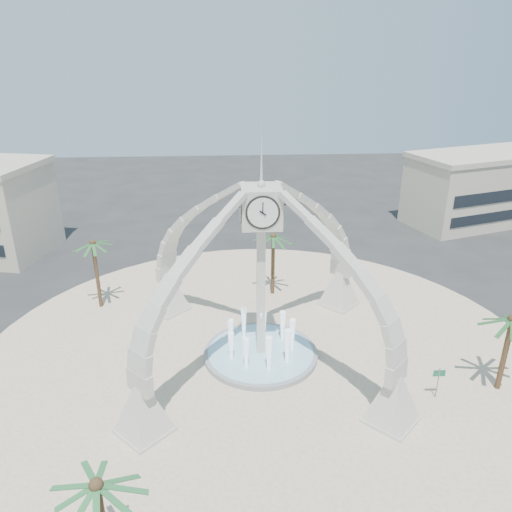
{
  "coord_description": "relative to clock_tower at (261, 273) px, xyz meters",
  "views": [
    {
      "loc": [
        -2.16,
        -29.55,
        20.24
      ],
      "look_at": [
        -0.2,
        2.0,
        6.86
      ],
      "focal_mm": 35.0,
      "sensor_mm": 36.0,
      "label": 1
    }
  ],
  "objects": [
    {
      "name": "ground",
      "position": [
        0.0,
        0.0,
        -6.49
      ],
      "size": [
        140.0,
        140.0,
        0.0
      ],
      "primitive_type": "plane",
      "color": "#282828",
      "rests_on": "ground"
    },
    {
      "name": "plaza",
      "position": [
        0.0,
        0.0,
        -6.46
      ],
      "size": [
        40.0,
        40.0,
        0.06
      ],
      "primitive_type": "cylinder",
      "color": "beige",
      "rests_on": "ground"
    },
    {
      "name": "clock_tower",
      "position": [
        0.0,
        0.0,
        0.0
      ],
      "size": [
        17.94,
        17.94,
        16.3
      ],
      "color": "beige",
      "rests_on": "ground"
    },
    {
      "name": "fountain",
      "position": [
        0.0,
        0.0,
        -6.2
      ],
      "size": [
        8.0,
        8.0,
        3.62
      ],
      "color": "gray",
      "rests_on": "ground"
    },
    {
      "name": "building_ne",
      "position": [
        30.0,
        28.0,
        -2.18
      ],
      "size": [
        21.87,
        14.17,
        8.6
      ],
      "rotation": [
        0.0,
        0.0,
        0.31
      ],
      "color": "#C1B096",
      "rests_on": "ground"
    },
    {
      "name": "palm_west",
      "position": [
        -12.85,
        8.07,
        -0.82
      ],
      "size": [
        4.06,
        4.06,
        6.4
      ],
      "rotation": [
        0.0,
        0.0,
        0.27
      ],
      "color": "brown",
      "rests_on": "ground"
    },
    {
      "name": "palm_north",
      "position": [
        1.73,
        9.57,
        -1.14
      ],
      "size": [
        4.39,
        4.39,
        6.08
      ],
      "rotation": [
        0.0,
        0.0,
        -0.36
      ],
      "color": "brown",
      "rests_on": "ground"
    },
    {
      "name": "palm_south",
      "position": [
        -7.23,
        -15.52,
        -1.35
      ],
      "size": [
        3.78,
        3.78,
        5.87
      ],
      "rotation": [
        0.0,
        0.0,
        0.09
      ],
      "color": "brown",
      "rests_on": "ground"
    },
    {
      "name": "street_sign",
      "position": [
        10.54,
        -5.15,
        -4.91
      ],
      "size": [
        0.81,
        0.07,
        2.21
      ],
      "rotation": [
        0.0,
        0.0,
        -0.03
      ],
      "color": "slate",
      "rests_on": "ground"
    }
  ]
}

